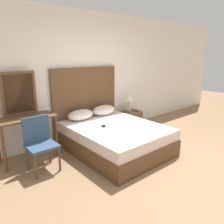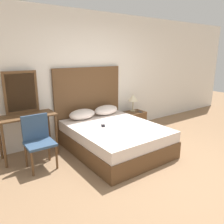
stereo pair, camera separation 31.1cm
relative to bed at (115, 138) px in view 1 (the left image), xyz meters
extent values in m
plane|color=#8C6B4C|center=(0.14, -1.20, -0.25)|extent=(16.00, 16.00, 0.00)
cube|color=white|center=(0.14, 1.06, 1.10)|extent=(10.00, 0.06, 2.70)
cube|color=brown|center=(0.00, 0.00, -0.09)|extent=(1.53, 1.91, 0.31)
cube|color=silver|center=(0.00, 0.00, 0.16)|extent=(1.50, 1.87, 0.19)
cube|color=brown|center=(0.00, 0.98, 0.53)|extent=(1.60, 0.05, 1.55)
ellipsoid|color=silver|center=(-0.30, 0.74, 0.36)|extent=(0.57, 0.33, 0.21)
ellipsoid|color=silver|center=(0.30, 0.74, 0.36)|extent=(0.57, 0.33, 0.21)
cube|color=black|center=(-0.19, 0.12, 0.26)|extent=(0.13, 0.17, 0.01)
cube|color=brown|center=(1.12, 0.70, -0.02)|extent=(0.48, 0.36, 0.46)
cylinder|color=tan|center=(1.12, 0.77, 0.22)|extent=(0.13, 0.13, 0.02)
cylinder|color=tan|center=(1.12, 0.77, 0.34)|extent=(0.02, 0.02, 0.24)
cone|color=beige|center=(1.12, 0.77, 0.54)|extent=(0.24, 0.24, 0.16)
cube|color=black|center=(1.21, 0.60, 0.21)|extent=(0.11, 0.16, 0.01)
cube|color=brown|center=(-1.41, 0.71, 0.52)|extent=(0.97, 0.47, 0.02)
cylinder|color=brown|center=(-1.86, 0.51, 0.13)|extent=(0.04, 0.04, 0.76)
cylinder|color=brown|center=(-0.97, 0.51, 0.13)|extent=(0.04, 0.04, 0.76)
cylinder|color=brown|center=(-0.97, 0.90, 0.13)|extent=(0.04, 0.04, 0.76)
cube|color=brown|center=(-1.41, 0.92, 0.91)|extent=(0.58, 0.03, 0.76)
cube|color=#B2BCC6|center=(-1.41, 0.91, 0.91)|extent=(0.50, 0.01, 0.67)
cube|color=#334C6B|center=(-1.38, 0.17, 0.17)|extent=(0.45, 0.42, 0.04)
cube|color=#334C6B|center=(-1.38, 0.35, 0.41)|extent=(0.43, 0.04, 0.43)
cylinder|color=brown|center=(-1.58, -0.01, -0.05)|extent=(0.04, 0.04, 0.40)
cylinder|color=brown|center=(-1.19, -0.01, -0.05)|extent=(0.04, 0.04, 0.40)
cylinder|color=brown|center=(-1.58, 0.34, -0.05)|extent=(0.04, 0.04, 0.40)
cylinder|color=brown|center=(-1.19, 0.34, -0.05)|extent=(0.04, 0.04, 0.40)
camera|label=1|loc=(-2.59, -2.98, 1.59)|focal=35.00mm
camera|label=2|loc=(-2.34, -3.17, 1.59)|focal=35.00mm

